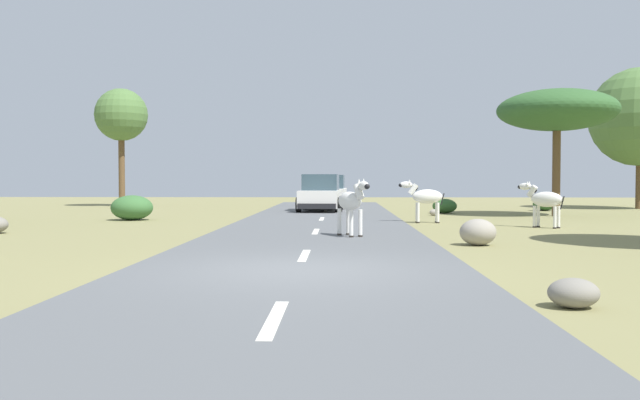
# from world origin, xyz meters

# --- Properties ---
(ground_plane) EXTENTS (90.00, 90.00, 0.00)m
(ground_plane) POSITION_xyz_m (0.00, 0.00, 0.00)
(ground_plane) COLOR olive
(road) EXTENTS (6.00, 64.00, 0.05)m
(road) POSITION_xyz_m (-0.00, 0.00, 0.03)
(road) COLOR #56595B
(road) RESTS_ON ground_plane
(lane_markings) EXTENTS (0.16, 56.00, 0.01)m
(lane_markings) POSITION_xyz_m (-0.00, -1.00, 0.05)
(lane_markings) COLOR silver
(lane_markings) RESTS_ON road
(zebra_0) EXTENTS (0.96, 1.52, 1.54)m
(zebra_0) POSITION_xyz_m (1.01, 6.44, 0.97)
(zebra_0) COLOR silver
(zebra_0) RESTS_ON road
(zebra_1) EXTENTS (1.65, 0.45, 1.55)m
(zebra_1) POSITION_xyz_m (3.73, 12.62, 0.93)
(zebra_1) COLOR silver
(zebra_1) RESTS_ON ground_plane
(zebra_3) EXTENTS (1.31, 1.23, 1.51)m
(zebra_3) POSITION_xyz_m (7.27, 10.36, 0.90)
(zebra_3) COLOR silver
(zebra_3) RESTS_ON ground_plane
(car_0) EXTENTS (2.19, 4.42, 1.74)m
(car_0) POSITION_xyz_m (-0.24, 20.42, 0.85)
(car_0) COLOR white
(car_0) RESTS_ON road
(car_1) EXTENTS (2.17, 4.41, 1.74)m
(car_1) POSITION_xyz_m (0.09, 26.32, 0.85)
(car_1) COLOR white
(car_1) RESTS_ON road
(tree_1) EXTENTS (5.13, 5.13, 7.37)m
(tree_1) POSITION_xyz_m (16.28, 23.94, 4.79)
(tree_1) COLOR brown
(tree_1) RESTS_ON ground_plane
(tree_2) EXTENTS (2.95, 2.95, 6.66)m
(tree_2) POSITION_xyz_m (-11.68, 25.99, 5.13)
(tree_2) COLOR brown
(tree_2) RESTS_ON ground_plane
(tree_4) EXTENTS (4.97, 4.97, 5.33)m
(tree_4) POSITION_xyz_m (9.81, 17.10, 4.44)
(tree_4) COLOR brown
(tree_4) RESTS_ON ground_plane
(bush_1) EXTENTS (1.59, 1.43, 0.95)m
(bush_1) POSITION_xyz_m (-7.24, 13.83, 0.48)
(bush_1) COLOR #386633
(bush_1) RESTS_ON ground_plane
(bush_2) EXTENTS (1.09, 0.98, 0.66)m
(bush_2) POSITION_xyz_m (10.75, 21.80, 0.33)
(bush_2) COLOR #2D5628
(bush_2) RESTS_ON ground_plane
(bush_4) EXTENTS (1.11, 1.00, 0.66)m
(bush_4) POSITION_xyz_m (5.47, 19.22, 0.33)
(bush_4) COLOR #2D5628
(bush_4) RESTS_ON ground_plane
(rock_1) EXTENTS (0.86, 0.78, 0.63)m
(rock_1) POSITION_xyz_m (3.98, 4.62, 0.32)
(rock_1) COLOR gray
(rock_1) RESTS_ON ground_plane
(rock_2) EXTENTS (0.41, 0.29, 0.28)m
(rock_2) POSITION_xyz_m (4.72, 17.23, 0.14)
(rock_2) COLOR gray
(rock_2) RESTS_ON ground_plane
(rock_3) EXTENTS (0.62, 0.55, 0.37)m
(rock_3) POSITION_xyz_m (3.59, -3.01, 0.18)
(rock_3) COLOR gray
(rock_3) RESTS_ON ground_plane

